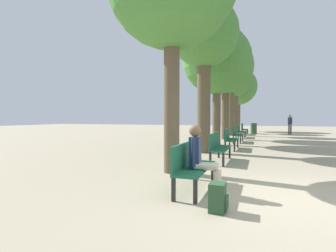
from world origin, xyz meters
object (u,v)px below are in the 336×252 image
bench_row_2 (230,137)px  backpack (218,197)px  tree_row_3 (226,67)px  trash_bin (254,129)px  bench_row_3 (236,133)px  tree_row_5 (235,86)px  tree_row_2 (217,61)px  tree_row_1 (204,36)px  person_seated (201,157)px  bench_row_1 (218,145)px  bench_row_5 (244,128)px  bench_row_0 (191,163)px  tree_row_6 (238,87)px  pedestrian_near (290,123)px  bench_row_4 (241,130)px  tree_row_4 (231,76)px

bench_row_2 → backpack: 7.77m
tree_row_3 → trash_bin: (1.58, 6.02, -4.09)m
bench_row_3 → tree_row_3: (-0.85, 1.89, 4.03)m
tree_row_3 → tree_row_5: tree_row_3 is taller
tree_row_2 → trash_bin: size_ratio=6.59×
bench_row_2 → trash_bin: trash_bin is taller
tree_row_1 → person_seated: tree_row_1 is taller
tree_row_3 → person_seated: tree_row_3 is taller
bench_row_1 → bench_row_2: (0.00, 3.36, 0.00)m
bench_row_2 → tree_row_2: (-0.85, 1.74, 3.72)m
bench_row_3 → bench_row_5: bearing=90.0°
bench_row_0 → tree_row_1: bearing=99.1°
bench_row_2 → tree_row_1: 4.34m
bench_row_2 → tree_row_3: size_ratio=0.27×
bench_row_3 → person_seated: size_ratio=1.36×
bench_row_0 → tree_row_2: 9.27m
tree_row_6 → pedestrian_near: (4.34, -3.92, -3.49)m
bench_row_2 → person_seated: person_seated is taller
bench_row_2 → backpack: size_ratio=4.01×
tree_row_3 → backpack: (1.52, -12.98, -4.34)m
bench_row_4 → bench_row_5: same height
bench_row_4 → tree_row_4: bearing=112.5°
trash_bin → bench_row_3: bearing=-95.3°
tree_row_4 → pedestrian_near: (4.34, 2.64, -3.61)m
person_seated → backpack: 1.07m
bench_row_0 → tree_row_3: tree_row_3 is taller
person_seated → tree_row_3: bearing=95.1°
tree_row_3 → backpack: tree_row_3 is taller
bench_row_0 → bench_row_1: bearing=90.0°
tree_row_2 → tree_row_5: bearing=90.0°
tree_row_3 → backpack: size_ratio=14.95×
tree_row_2 → bench_row_1: bearing=-80.6°
tree_row_6 → tree_row_3: bearing=-90.0°
tree_row_5 → bench_row_0: bearing=-87.4°
tree_row_2 → tree_row_3: tree_row_3 is taller
tree_row_6 → tree_row_1: bearing=-90.0°
bench_row_0 → pedestrian_near: pedestrian_near is taller
bench_row_0 → tree_row_2: bearing=95.7°
backpack → tree_row_3: bearing=96.7°
tree_row_2 → tree_row_5: tree_row_2 is taller
bench_row_0 → pedestrian_near: (3.49, 18.11, 0.40)m
bench_row_0 → backpack: 1.26m
backpack → trash_bin: 19.00m
bench_row_1 → trash_bin: 14.63m
bench_row_4 → trash_bin: 4.61m
tree_row_5 → person_seated: (1.08, -19.00, -3.51)m
backpack → tree_row_2: bearing=99.1°
person_seated → bench_row_1: bearing=93.8°
tree_row_3 → tree_row_4: bearing=90.0°
tree_row_2 → bench_row_3: bearing=62.3°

